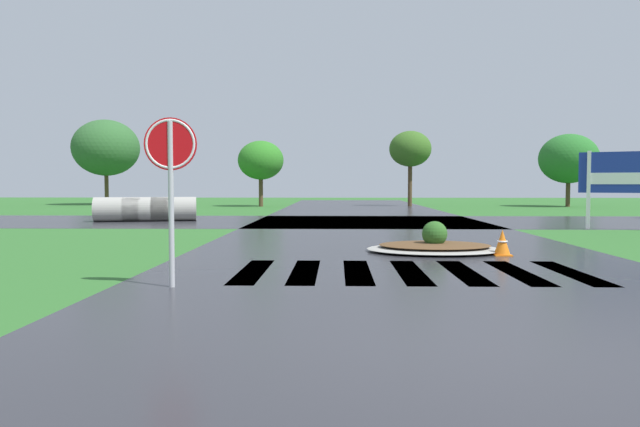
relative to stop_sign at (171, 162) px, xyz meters
name	(u,v)px	position (x,y,z in m)	size (l,w,h in m)	color
ground_plane	(485,369)	(3.65, -3.54, -1.87)	(120.00, 120.00, 0.10)	#2D6628
asphalt_roadway	(386,243)	(3.65, 6.46, -1.82)	(9.09, 80.00, 0.01)	#2B2B30
asphalt_cross_road	(368,221)	(3.65, 15.23, -1.82)	(90.00, 8.18, 0.01)	#2B2B30
crosswalk_stripes	(410,272)	(3.65, 1.60, -1.82)	(5.85, 2.92, 0.01)	white
stop_sign	(171,162)	(0.00, 0.00, 0.00)	(0.76, 0.08, 2.46)	#B2B5BA
estate_billboard	(627,176)	(11.83, 11.11, -0.07)	(2.66, 1.28, 2.61)	white
median_island	(434,246)	(4.56, 4.66, -1.69)	(3.00, 2.26, 0.68)	#9E9B93
drainage_pipe_stack	(146,209)	(-5.30, 15.14, -1.34)	(4.09, 1.84, 0.98)	#9E9B93
traffic_cone	(502,243)	(5.86, 3.97, -1.56)	(0.36, 0.36, 0.55)	orange
background_treeline	(274,152)	(-1.95, 32.34, 1.85)	(36.00, 6.84, 6.09)	#4C3823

